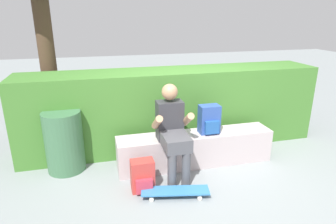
{
  "coord_description": "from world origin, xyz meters",
  "views": [
    {
      "loc": [
        -1.31,
        -3.2,
        2.06
      ],
      "look_at": [
        -0.35,
        0.52,
        0.75
      ],
      "focal_mm": 31.09,
      "sensor_mm": 36.0,
      "label": 1
    }
  ],
  "objects": [
    {
      "name": "trash_bin",
      "position": [
        -1.78,
        0.63,
        0.42
      ],
      "size": [
        0.5,
        0.5,
        0.84
      ],
      "color": "#3D6B47",
      "rests_on": "ground"
    },
    {
      "name": "backpack_on_ground",
      "position": [
        -0.84,
        -0.15,
        0.19
      ],
      "size": [
        0.28,
        0.23,
        0.4
      ],
      "color": "#B23833",
      "rests_on": "ground"
    },
    {
      "name": "bench_main",
      "position": [
        0.0,
        0.33,
        0.23
      ],
      "size": [
        2.21,
        0.4,
        0.47
      ],
      "color": "#B6A8A9",
      "rests_on": "ground"
    },
    {
      "name": "hedge_row",
      "position": [
        -0.13,
        1.08,
        0.62
      ],
      "size": [
        4.68,
        0.75,
        1.24
      ],
      "color": "#40772D",
      "rests_on": "ground"
    },
    {
      "name": "ground_plane",
      "position": [
        0.0,
        0.0,
        0.0
      ],
      "size": [
        24.0,
        24.0,
        0.0
      ],
      "primitive_type": "plane",
      "color": "gray"
    },
    {
      "name": "backpack_on_bench",
      "position": [
        0.19,
        0.32,
        0.66
      ],
      "size": [
        0.28,
        0.23,
        0.4
      ],
      "color": "#2D4C99",
      "rests_on": "bench_main"
    },
    {
      "name": "person_skater",
      "position": [
        -0.39,
        0.13,
        0.66
      ],
      "size": [
        0.49,
        0.62,
        1.22
      ],
      "color": "#333338",
      "rests_on": "ground"
    },
    {
      "name": "skateboard_near_person",
      "position": [
        -0.5,
        -0.37,
        0.07
      ],
      "size": [
        0.82,
        0.36,
        0.09
      ],
      "color": "teal",
      "rests_on": "ground"
    }
  ]
}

